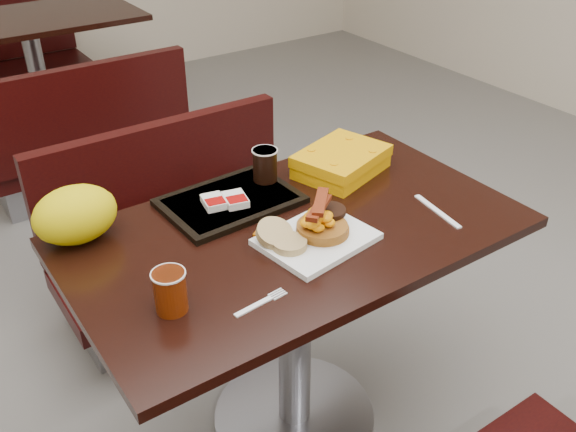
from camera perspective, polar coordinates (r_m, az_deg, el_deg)
floor at (r=2.19m, az=0.57°, el=-17.71°), size 6.00×7.00×0.01m
table_near at (r=1.92m, az=0.63°, el=-10.45°), size 1.20×0.70×0.75m
bench_near_n at (r=2.42m, az=-8.93°, el=-1.36°), size 1.00×0.46×0.72m
table_far at (r=4.06m, az=-21.36°, el=11.09°), size 1.20×0.70×0.75m
bench_far_s at (r=3.43m, az=-18.09°, el=7.77°), size 1.00×0.46×0.72m
bench_far_n at (r=4.72m, az=-23.70°, el=13.13°), size 1.00×0.46×0.72m
platter at (r=1.64m, az=2.57°, el=-2.07°), size 0.30×0.25×0.02m
pancake_stack at (r=1.64m, az=3.13°, el=-1.06°), size 0.17×0.17×0.03m
sausage_patty at (r=1.67m, az=3.78°, el=0.46°), size 0.10×0.10×0.01m
scrambled_eggs at (r=1.61m, az=2.58°, el=-0.08°), size 0.11×0.10×0.05m
bacon_strips at (r=1.59m, az=2.80°, el=0.85°), size 0.17×0.16×0.01m
muffin_bottom at (r=1.58m, az=0.14°, el=-2.50°), size 0.10×0.10×0.02m
muffin_top at (r=1.60m, az=-1.23°, el=-1.54°), size 0.10×0.10×0.05m
coffee_cup_near at (r=1.42m, az=-10.50°, el=-6.66°), size 0.08×0.08×0.10m
fork at (r=1.43m, az=-3.11°, el=-8.10°), size 0.14×0.04×0.00m
knife at (r=1.81m, az=13.22°, el=0.42°), size 0.04×0.19×0.00m
condiment_syrup at (r=1.66m, az=-2.37°, el=-1.54°), size 0.05×0.05×0.01m
tray at (r=1.80m, az=-5.19°, el=1.34°), size 0.38×0.28×0.02m
hashbrown_sleeve_left at (r=1.77m, az=-6.66°, el=1.27°), size 0.07×0.09×0.02m
hashbrown_sleeve_right at (r=1.77m, az=-4.74°, el=1.47°), size 0.08×0.09×0.02m
coffee_cup_far at (r=1.87m, az=-2.07°, el=4.59°), size 0.09×0.09×0.10m
clamshell at (r=1.96m, az=4.79°, el=4.88°), size 0.32×0.27×0.07m
paper_bag at (r=1.70m, az=-18.51°, el=0.12°), size 0.22×0.16×0.15m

